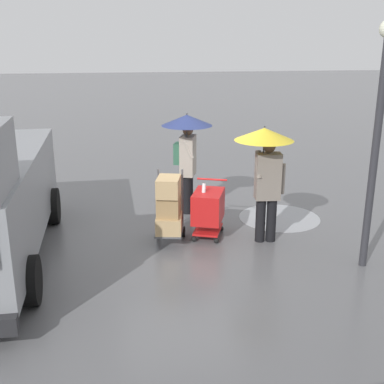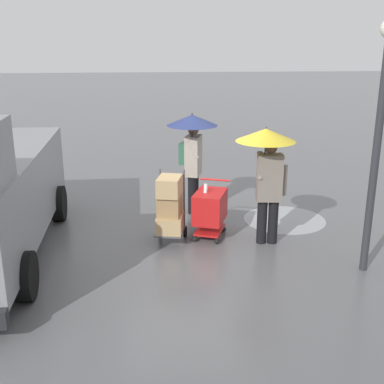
# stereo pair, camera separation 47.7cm
# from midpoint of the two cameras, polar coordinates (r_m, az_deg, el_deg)

# --- Properties ---
(ground_plane) EXTENTS (90.00, 90.00, 0.00)m
(ground_plane) POSITION_cam_midpoint_polar(r_m,az_deg,el_deg) (9.77, -2.97, -4.18)
(ground_plane) COLOR #5B5B5E
(slush_patch_far_side) EXTENTS (1.68, 1.68, 0.01)m
(slush_patch_far_side) POSITION_cam_midpoint_polar(r_m,az_deg,el_deg) (10.41, 8.78, -2.95)
(slush_patch_far_side) COLOR #999BA0
(slush_patch_far_side) RESTS_ON ground
(shopping_cart_vendor) EXTENTS (0.79, 0.96, 1.04)m
(shopping_cart_vendor) POSITION_cam_midpoint_polar(r_m,az_deg,el_deg) (9.16, 0.39, -1.85)
(shopping_cart_vendor) COLOR red
(shopping_cart_vendor) RESTS_ON ground
(hand_dolly_boxes) EXTENTS (0.64, 0.79, 1.32)m
(hand_dolly_boxes) POSITION_cam_midpoint_polar(r_m,az_deg,el_deg) (8.86, -4.23, -1.79)
(hand_dolly_boxes) COLOR #515156
(hand_dolly_boxes) RESTS_ON ground
(pedestrian_pink_side) EXTENTS (1.04, 1.04, 2.15)m
(pedestrian_pink_side) POSITION_cam_midpoint_polar(r_m,az_deg,el_deg) (8.74, 6.98, 3.90)
(pedestrian_pink_side) COLOR black
(pedestrian_pink_side) RESTS_ON ground
(pedestrian_black_side) EXTENTS (1.04, 1.04, 2.15)m
(pedestrian_black_side) POSITION_cam_midpoint_polar(r_m,az_deg,el_deg) (10.18, -1.94, 5.96)
(pedestrian_black_side) COLOR black
(pedestrian_black_side) RESTS_ON ground
(street_lamp) EXTENTS (0.28, 0.28, 3.86)m
(street_lamp) POSITION_cam_midpoint_polar(r_m,az_deg,el_deg) (7.94, 19.17, 7.60)
(street_lamp) COLOR #2D2D33
(street_lamp) RESTS_ON ground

